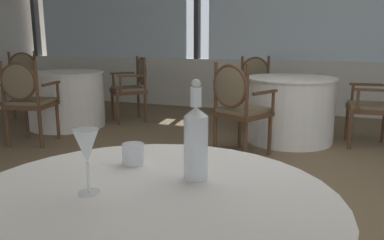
% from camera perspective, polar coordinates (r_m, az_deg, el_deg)
% --- Properties ---
extents(ground_plane, '(14.38, 14.38, 0.00)m').
position_cam_1_polar(ground_plane, '(2.83, 8.43, -12.96)').
color(ground_plane, '#756047').
extents(window_wall_far, '(11.06, 0.14, 2.94)m').
position_cam_1_polar(window_wall_far, '(6.36, 16.08, 11.46)').
color(window_wall_far, silver).
rests_on(window_wall_far, ground_plane).
extents(water_bottle, '(0.08, 0.08, 0.32)m').
position_cam_1_polar(water_bottle, '(1.19, 0.59, -3.07)').
color(water_bottle, white).
rests_on(water_bottle, foreground_table).
extents(wine_glass, '(0.07, 0.07, 0.19)m').
position_cam_1_polar(wine_glass, '(1.12, -15.62, -4.07)').
color(wine_glass, white).
rests_on(wine_glass, foreground_table).
extents(water_tumbler, '(0.08, 0.08, 0.07)m').
position_cam_1_polar(water_tumbler, '(1.38, -8.86, -5.04)').
color(water_tumbler, white).
rests_on(water_tumbler, foreground_table).
extents(background_table_0, '(1.05, 1.05, 0.75)m').
position_cam_1_polar(background_table_0, '(5.49, -18.43, 2.98)').
color(background_table_0, white).
rests_on(background_table_0, ground_plane).
extents(dining_chair_0_0, '(0.66, 0.66, 0.94)m').
position_cam_1_polar(dining_chair_0_0, '(5.61, -8.80, 5.48)').
color(dining_chair_0_0, brown).
rests_on(dining_chair_0_0, ground_plane).
extents(dining_chair_0_1, '(0.58, 0.62, 1.01)m').
position_cam_1_polar(dining_chair_0_1, '(6.28, -23.51, 5.56)').
color(dining_chair_0_1, brown).
rests_on(dining_chair_0_1, ground_plane).
extents(dining_chair_0_2, '(0.60, 0.55, 0.96)m').
position_cam_1_polar(dining_chair_0_2, '(4.64, -23.69, 3.36)').
color(dining_chair_0_2, brown).
rests_on(dining_chair_0_2, ground_plane).
extents(background_table_1, '(1.05, 1.05, 0.75)m').
position_cam_1_polar(background_table_1, '(4.63, 14.46, 1.59)').
color(background_table_1, white).
rests_on(background_table_1, ground_plane).
extents(dining_chair_1_0, '(0.64, 0.62, 0.97)m').
position_cam_1_polar(dining_chair_1_0, '(3.83, 6.91, 2.61)').
color(dining_chair_1_0, brown).
rests_on(dining_chair_1_0, ground_plane).
extents(dining_chair_1_1, '(0.50, 0.56, 0.95)m').
position_cam_1_polar(dining_chair_1_1, '(4.66, 26.39, 2.97)').
color(dining_chair_1_1, brown).
rests_on(dining_chair_1_1, ground_plane).
extents(dining_chair_1_2, '(0.65, 0.64, 0.95)m').
position_cam_1_polar(dining_chair_1_2, '(5.45, 9.90, 5.20)').
color(dining_chair_1_2, brown).
rests_on(dining_chair_1_2, ground_plane).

